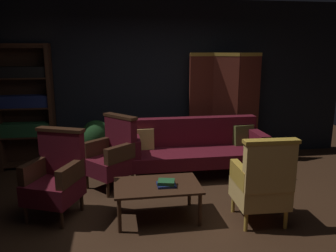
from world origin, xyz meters
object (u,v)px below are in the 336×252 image
object	(u,v)px
bookshelf	(25,106)
potted_plant	(96,141)
folding_screen	(225,105)
coffee_table	(157,188)
book_green_cloth	(166,182)
velvet_couch	(196,146)
book_navy_cloth	(166,185)
armchair_gilt_accent	(262,183)
armchair_wing_left	(56,176)
armchair_wing_right	(113,154)

from	to	relation	value
bookshelf	potted_plant	xyz separation A→B (m)	(1.13, -0.21, -0.58)
folding_screen	coffee_table	xyz separation A→B (m)	(-1.49, -2.06, -0.61)
potted_plant	book_green_cloth	bearing A→B (deg)	-66.01
potted_plant	book_green_cloth	distance (m)	2.15
velvet_couch	coffee_table	xyz separation A→B (m)	(-0.80, -1.38, -0.08)
book_navy_cloth	armchair_gilt_accent	bearing A→B (deg)	-13.28
coffee_table	armchair_gilt_accent	xyz separation A→B (m)	(1.16, -0.31, 0.12)
book_navy_cloth	coffee_table	bearing A→B (deg)	151.07
potted_plant	armchair_gilt_accent	bearing A→B (deg)	-48.85
velvet_couch	armchair_wing_left	distance (m)	2.26
bookshelf	coffee_table	world-z (taller)	bookshelf
coffee_table	armchair_gilt_accent	size ratio (longest dim) A/B	0.96
bookshelf	armchair_wing_left	distance (m)	2.06
velvet_couch	coffee_table	world-z (taller)	velvet_couch
folding_screen	armchair_wing_left	size ratio (longest dim) A/B	1.83
bookshelf	armchair_gilt_accent	size ratio (longest dim) A/B	1.97
armchair_gilt_accent	potted_plant	size ratio (longest dim) A/B	1.28
coffee_table	armchair_wing_left	world-z (taller)	armchair_wing_left
armchair_gilt_accent	book_green_cloth	bearing A→B (deg)	166.72
book_navy_cloth	armchair_wing_left	bearing A→B (deg)	165.44
folding_screen	armchair_gilt_accent	size ratio (longest dim) A/B	1.83
bookshelf	book_navy_cloth	distance (m)	3.02
coffee_table	armchair_wing_right	xyz separation A→B (m)	(-0.51, 1.04, 0.12)
coffee_table	potted_plant	size ratio (longest dim) A/B	1.23
velvet_couch	armchair_gilt_accent	xyz separation A→B (m)	(0.37, -1.68, 0.04)
armchair_gilt_accent	armchair_wing_right	xyz separation A→B (m)	(-1.67, 1.34, 0.00)
armchair_gilt_accent	armchair_wing_left	xyz separation A→B (m)	(-2.34, 0.58, 0.00)
armchair_wing_right	potted_plant	xyz separation A→B (m)	(-0.27, 0.87, -0.02)
velvet_couch	armchair_wing_right	xyz separation A→B (m)	(-1.30, -0.34, 0.04)
velvet_couch	armchair_gilt_accent	world-z (taller)	armchair_gilt_accent
bookshelf	velvet_couch	size ratio (longest dim) A/B	0.97
velvet_couch	book_green_cloth	world-z (taller)	velvet_couch
velvet_couch	coffee_table	distance (m)	1.59
folding_screen	potted_plant	world-z (taller)	folding_screen
bookshelf	book_navy_cloth	size ratio (longest dim) A/B	9.59
bookshelf	velvet_couch	bearing A→B (deg)	-15.38
book_green_cloth	book_navy_cloth	bearing A→B (deg)	0.00
folding_screen	armchair_wing_left	bearing A→B (deg)	-146.22
coffee_table	armchair_wing_left	distance (m)	1.22
bookshelf	armchair_wing_left	bearing A→B (deg)	-68.51
armchair_wing_right	book_green_cloth	xyz separation A→B (m)	(0.61, -1.09, -0.02)
book_green_cloth	bookshelf	bearing A→B (deg)	132.66
armchair_wing_right	book_navy_cloth	bearing A→B (deg)	-60.88
bookshelf	armchair_gilt_accent	distance (m)	3.95
potted_plant	book_navy_cloth	world-z (taller)	potted_plant
bookshelf	velvet_couch	xyz separation A→B (m)	(2.70, -0.74, -0.60)
book_navy_cloth	velvet_couch	bearing A→B (deg)	64.07
folding_screen	velvet_couch	size ratio (longest dim) A/B	0.90
velvet_couch	armchair_wing_left	world-z (taller)	armchair_wing_left
potted_plant	folding_screen	bearing A→B (deg)	3.81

